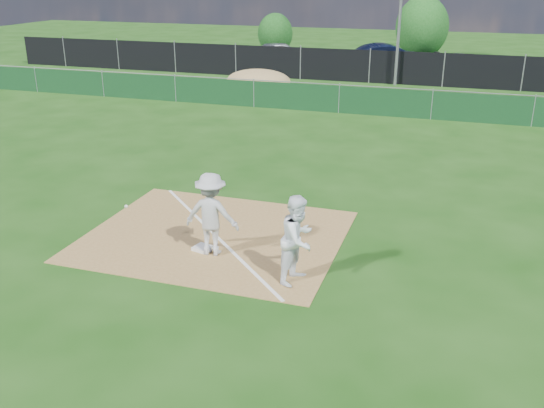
{
  "coord_description": "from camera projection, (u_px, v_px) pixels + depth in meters",
  "views": [
    {
      "loc": [
        5.42,
        -11.23,
        6.02
      ],
      "look_at": [
        1.44,
        1.0,
        1.0
      ],
      "focal_mm": 40.0,
      "sensor_mm": 36.0,
      "label": 1
    }
  ],
  "objects": [
    {
      "name": "first_base",
      "position": [
        202.0,
        248.0,
        13.82
      ],
      "size": [
        0.44,
        0.44,
        0.08
      ],
      "primitive_type": "cube",
      "rotation": [
        0.0,
        0.0,
        -0.24
      ],
      "color": "silver",
      "rests_on": "infield_dirt"
    },
    {
      "name": "parking_lot",
      "position": [
        382.0,
        70.0,
        38.5
      ],
      "size": [
        46.0,
        9.0,
        0.01
      ],
      "primitive_type": "cube",
      "color": "black",
      "rests_on": "ground"
    },
    {
      "name": "ground",
      "position": [
        310.0,
        141.0,
        22.55
      ],
      "size": [
        90.0,
        90.0,
        0.0
      ],
      "primitive_type": "plane",
      "color": "#17420E",
      "rests_on": "ground"
    },
    {
      "name": "tree_left",
      "position": [
        275.0,
        34.0,
        44.17
      ],
      "size": [
        2.55,
        2.55,
        3.02
      ],
      "color": "#382316",
      "rests_on": "ground"
    },
    {
      "name": "car_right",
      "position": [
        466.0,
        65.0,
        36.04
      ],
      "size": [
        4.63,
        2.79,
        1.25
      ],
      "primitive_type": "imported",
      "rotation": [
        0.0,
        0.0,
        1.31
      ],
      "color": "black",
      "rests_on": "parking_lot"
    },
    {
      "name": "light_pole",
      "position": [
        400.0,
        9.0,
        31.92
      ],
      "size": [
        0.16,
        0.16,
        8.0
      ],
      "primitive_type": "cylinder",
      "color": "slate",
      "rests_on": "ground"
    },
    {
      "name": "green_fence",
      "position": [
        339.0,
        100.0,
        26.77
      ],
      "size": [
        44.0,
        0.05,
        1.2
      ],
      "primitive_type": "cube",
      "color": "#0D3317",
      "rests_on": "ground"
    },
    {
      "name": "tree_mid",
      "position": [
        422.0,
        27.0,
        41.84
      ],
      "size": [
        3.62,
        3.62,
        4.3
      ],
      "color": "#382316",
      "rests_on": "ground"
    },
    {
      "name": "black_fence",
      "position": [
        370.0,
        67.0,
        33.74
      ],
      "size": [
        46.0,
        0.04,
        1.8
      ],
      "primitive_type": "cube",
      "color": "black",
      "rests_on": "ground"
    },
    {
      "name": "car_mid",
      "position": [
        388.0,
        58.0,
        37.58
      ],
      "size": [
        5.3,
        3.63,
        1.65
      ],
      "primitive_type": "imported",
      "rotation": [
        0.0,
        0.0,
        1.99
      ],
      "color": "black",
      "rests_on": "parking_lot"
    },
    {
      "name": "dirt_mound",
      "position": [
        258.0,
        81.0,
        31.31
      ],
      "size": [
        3.38,
        2.6,
        1.17
      ],
      "primitive_type": "ellipsoid",
      "color": "#9E804C",
      "rests_on": "ground"
    },
    {
      "name": "infield_dirt",
      "position": [
        215.0,
        236.0,
        14.58
      ],
      "size": [
        6.0,
        5.0,
        0.02
      ],
      "primitive_type": "cube",
      "color": "olive",
      "rests_on": "ground"
    },
    {
      "name": "runner",
      "position": [
        298.0,
        239.0,
        12.18
      ],
      "size": [
        0.9,
        1.05,
        1.86
      ],
      "primitive_type": "imported",
      "rotation": [
        0.0,
        0.0,
        1.33
      ],
      "color": "white",
      "rests_on": "ground"
    },
    {
      "name": "car_left",
      "position": [
        281.0,
        53.0,
        40.46
      ],
      "size": [
        4.63,
        3.14,
        1.46
      ],
      "primitive_type": "imported",
      "rotation": [
        0.0,
        0.0,
        1.93
      ],
      "color": "#ADAFB5",
      "rests_on": "parking_lot"
    },
    {
      "name": "foul_line",
      "position": [
        215.0,
        235.0,
        14.57
      ],
      "size": [
        5.01,
        5.01,
        0.01
      ],
      "primitive_type": "cube",
      "rotation": [
        0.0,
        0.0,
        0.79
      ],
      "color": "white",
      "rests_on": "infield_dirt"
    },
    {
      "name": "play_at_first",
      "position": [
        211.0,
        214.0,
        13.32
      ],
      "size": [
        2.68,
        0.77,
        1.89
      ],
      "color": "silver",
      "rests_on": "infield_dirt"
    }
  ]
}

